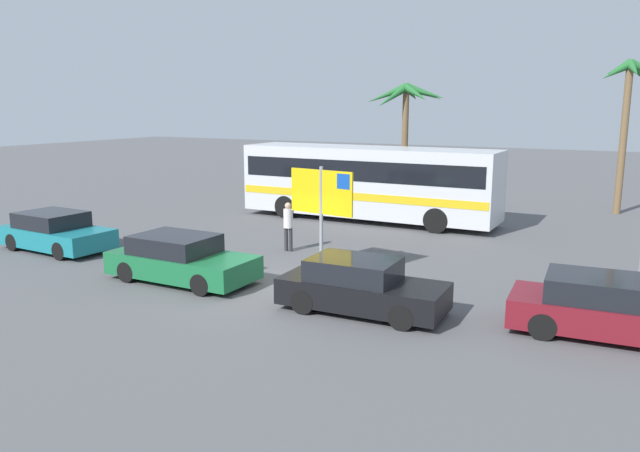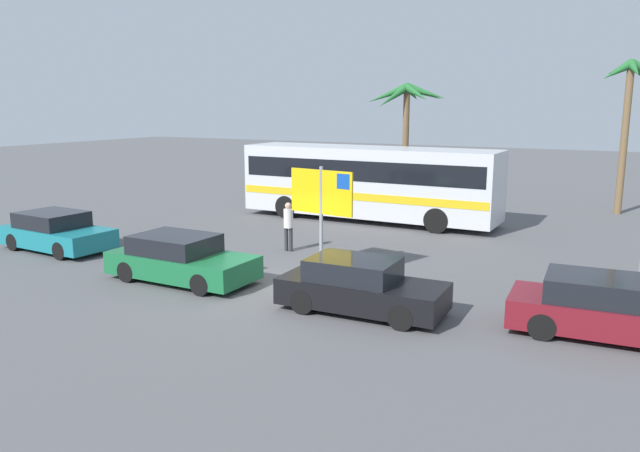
{
  "view_description": "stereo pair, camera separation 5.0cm",
  "coord_description": "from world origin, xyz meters",
  "px_view_note": "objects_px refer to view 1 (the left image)",
  "views": [
    {
      "loc": [
        8.97,
        -13.82,
        4.98
      ],
      "look_at": [
        0.15,
        2.53,
        1.3
      ],
      "focal_mm": 34.62,
      "sensor_mm": 36.0,
      "label": 1
    },
    {
      "loc": [
        9.02,
        -13.8,
        4.98
      ],
      "look_at": [
        0.15,
        2.53,
        1.3
      ],
      "focal_mm": 34.62,
      "sensor_mm": 36.0,
      "label": 2
    }
  ],
  "objects_px": {
    "car_maroon": "(605,308)",
    "pedestrian_crossing_lot": "(288,223)",
    "ferry_sign": "(323,196)",
    "car_black": "(360,287)",
    "car_teal": "(56,232)",
    "car_green": "(181,259)",
    "bus_front_coach": "(368,180)"
  },
  "relations": [
    {
      "from": "car_green",
      "to": "bus_front_coach",
      "type": "bearing_deg",
      "value": 85.59
    },
    {
      "from": "car_maroon",
      "to": "car_teal",
      "type": "distance_m",
      "value": 17.35
    },
    {
      "from": "car_maroon",
      "to": "car_green",
      "type": "bearing_deg",
      "value": -178.51
    },
    {
      "from": "car_maroon",
      "to": "car_black",
      "type": "height_order",
      "value": "same"
    },
    {
      "from": "car_black",
      "to": "pedestrian_crossing_lot",
      "type": "distance_m",
      "value": 6.7
    },
    {
      "from": "ferry_sign",
      "to": "car_green",
      "type": "height_order",
      "value": "ferry_sign"
    },
    {
      "from": "car_green",
      "to": "pedestrian_crossing_lot",
      "type": "bearing_deg",
      "value": 80.15
    },
    {
      "from": "car_black",
      "to": "bus_front_coach",
      "type": "bearing_deg",
      "value": 110.97
    },
    {
      "from": "car_green",
      "to": "pedestrian_crossing_lot",
      "type": "distance_m",
      "value": 4.68
    },
    {
      "from": "car_teal",
      "to": "car_maroon",
      "type": "bearing_deg",
      "value": 3.34
    },
    {
      "from": "ferry_sign",
      "to": "car_teal",
      "type": "distance_m",
      "value": 9.84
    },
    {
      "from": "bus_front_coach",
      "to": "car_green",
      "type": "distance_m",
      "value": 11.23
    },
    {
      "from": "bus_front_coach",
      "to": "car_green",
      "type": "bearing_deg",
      "value": -94.51
    },
    {
      "from": "ferry_sign",
      "to": "car_black",
      "type": "distance_m",
      "value": 4.02
    },
    {
      "from": "ferry_sign",
      "to": "bus_front_coach",
      "type": "bearing_deg",
      "value": 113.39
    },
    {
      "from": "ferry_sign",
      "to": "car_green",
      "type": "distance_m",
      "value": 4.48
    },
    {
      "from": "car_maroon",
      "to": "car_teal",
      "type": "bearing_deg",
      "value": 176.53
    },
    {
      "from": "pedestrian_crossing_lot",
      "to": "bus_front_coach",
      "type": "bearing_deg",
      "value": -2.81
    },
    {
      "from": "ferry_sign",
      "to": "car_black",
      "type": "bearing_deg",
      "value": -39.18
    },
    {
      "from": "pedestrian_crossing_lot",
      "to": "car_teal",
      "type": "bearing_deg",
      "value": 115.15
    },
    {
      "from": "car_maroon",
      "to": "pedestrian_crossing_lot",
      "type": "height_order",
      "value": "pedestrian_crossing_lot"
    },
    {
      "from": "car_maroon",
      "to": "car_black",
      "type": "bearing_deg",
      "value": -172.59
    },
    {
      "from": "bus_front_coach",
      "to": "car_black",
      "type": "xyz_separation_m",
      "value": [
        4.77,
        -11.16,
        -1.15
      ]
    },
    {
      "from": "bus_front_coach",
      "to": "car_teal",
      "type": "bearing_deg",
      "value": -125.24
    },
    {
      "from": "ferry_sign",
      "to": "pedestrian_crossing_lot",
      "type": "height_order",
      "value": "ferry_sign"
    },
    {
      "from": "car_maroon",
      "to": "bus_front_coach",
      "type": "bearing_deg",
      "value": 131.11
    },
    {
      "from": "ferry_sign",
      "to": "car_maroon",
      "type": "xyz_separation_m",
      "value": [
        7.82,
        -1.61,
        -1.69
      ]
    },
    {
      "from": "car_maroon",
      "to": "car_green",
      "type": "height_order",
      "value": "same"
    },
    {
      "from": "car_black",
      "to": "car_teal",
      "type": "relative_size",
      "value": 0.98
    },
    {
      "from": "bus_front_coach",
      "to": "car_black",
      "type": "height_order",
      "value": "bus_front_coach"
    },
    {
      "from": "car_teal",
      "to": "pedestrian_crossing_lot",
      "type": "relative_size",
      "value": 2.46
    },
    {
      "from": "car_green",
      "to": "car_black",
      "type": "bearing_deg",
      "value": -0.12
    }
  ]
}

